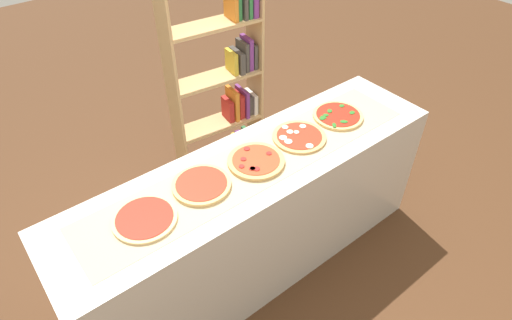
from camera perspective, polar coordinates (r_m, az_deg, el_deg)
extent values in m
plane|color=#4C2D19|center=(3.04, 0.00, -13.23)|extent=(12.00, 12.00, 0.00)
cube|color=beige|center=(2.70, 0.00, -7.58)|extent=(2.36, 0.60, 0.89)
cube|color=tan|center=(2.38, 0.00, -0.35)|extent=(2.04, 0.39, 0.00)
cylinder|color=#E5C17F|center=(2.14, -14.45, -7.56)|extent=(0.31, 0.31, 0.01)
cylinder|color=#AD2314|center=(2.13, -14.49, -7.40)|extent=(0.27, 0.27, 0.00)
cylinder|color=#DBB26B|center=(2.25, -7.21, -3.27)|extent=(0.31, 0.31, 0.02)
cylinder|color=red|center=(2.24, -7.24, -3.06)|extent=(0.27, 0.27, 0.00)
cylinder|color=tan|center=(2.37, -0.01, -0.13)|extent=(0.32, 0.32, 0.02)
cylinder|color=red|center=(2.37, -0.01, 0.08)|extent=(0.26, 0.26, 0.00)
cylinder|color=maroon|center=(2.30, -0.44, -1.12)|extent=(0.03, 0.03, 0.00)
cylinder|color=maroon|center=(2.30, 0.09, -1.17)|extent=(0.03, 0.03, 0.00)
cylinder|color=maroon|center=(2.40, 1.73, 0.89)|extent=(0.03, 0.03, 0.00)
cylinder|color=maroon|center=(2.30, -0.52, -1.12)|extent=(0.03, 0.03, 0.00)
cylinder|color=maroon|center=(2.43, -1.22, 1.50)|extent=(0.04, 0.04, 0.00)
cylinder|color=maroon|center=(2.36, -1.67, 0.14)|extent=(0.03, 0.03, 0.00)
cylinder|color=maroon|center=(2.32, -1.89, -0.86)|extent=(0.03, 0.03, 0.00)
cylinder|color=tan|center=(2.56, 5.73, 3.06)|extent=(0.32, 0.32, 0.02)
cylinder|color=red|center=(2.56, 5.74, 3.22)|extent=(0.27, 0.27, 0.00)
cylinder|color=#EFE5CC|center=(2.53, 3.60, 2.95)|extent=(0.05, 0.05, 0.00)
cylinder|color=#EFE5CC|center=(2.63, 6.20, 4.46)|extent=(0.04, 0.04, 0.00)
cylinder|color=#EFE5CC|center=(2.57, 4.49, 3.73)|extent=(0.04, 0.04, 0.00)
cylinder|color=#EFE5CC|center=(2.61, 3.86, 4.34)|extent=(0.04, 0.04, 0.00)
cylinder|color=#EFE5CC|center=(2.57, 5.36, 3.68)|extent=(0.03, 0.03, 0.00)
cylinder|color=#EFE5CC|center=(2.50, 4.30, 2.45)|extent=(0.05, 0.05, 0.00)
cylinder|color=#EFE5CC|center=(2.48, 7.09, 1.85)|extent=(0.04, 0.04, 0.00)
cylinder|color=#DBB26B|center=(2.77, 10.77, 5.77)|extent=(0.31, 0.31, 0.02)
cylinder|color=#AD2314|center=(2.77, 10.79, 5.94)|extent=(0.27, 0.27, 0.00)
ellipsoid|color=#286B23|center=(2.79, 12.59, 6.14)|extent=(0.05, 0.04, 0.00)
ellipsoid|color=#286B23|center=(2.78, 9.71, 6.42)|extent=(0.05, 0.05, 0.00)
ellipsoid|color=#286B23|center=(2.70, 11.55, 5.00)|extent=(0.06, 0.06, 0.00)
ellipsoid|color=#286B23|center=(2.71, 8.72, 5.45)|extent=(0.04, 0.04, 0.00)
ellipsoid|color=#286B23|center=(2.74, 9.22, 5.90)|extent=(0.04, 0.05, 0.00)
ellipsoid|color=#286B23|center=(2.85, 11.27, 7.05)|extent=(0.04, 0.04, 0.00)
ellipsoid|color=#286B23|center=(2.66, 10.30, 4.56)|extent=(0.05, 0.05, 0.00)
ellipsoid|color=#286B23|center=(2.72, 8.92, 5.62)|extent=(0.04, 0.05, 0.00)
cube|color=tan|center=(3.44, -0.14, 12.31)|extent=(0.04, 0.23, 1.66)
cube|color=tan|center=(3.18, -10.96, 8.94)|extent=(0.04, 0.23, 1.66)
cube|color=tan|center=(3.77, -4.61, -0.15)|extent=(0.70, 0.30, 0.02)
cube|color=#753384|center=(3.82, -0.63, 2.46)|extent=(0.05, 0.15, 0.16)
cube|color=#2D753D|center=(3.79, -1.16, 2.62)|extent=(0.05, 0.15, 0.22)
cube|color=#753384|center=(3.78, -1.85, 2.14)|extent=(0.06, 0.18, 0.19)
cube|color=gold|center=(3.76, -2.51, 1.90)|extent=(0.04, 0.16, 0.19)
cube|color=tan|center=(3.51, -4.96, 4.93)|extent=(0.70, 0.30, 0.02)
cube|color=silver|center=(3.58, -0.63, 7.75)|extent=(0.05, 0.17, 0.18)
cube|color=#47423D|center=(3.57, -1.20, 7.50)|extent=(0.05, 0.13, 0.17)
cube|color=#753384|center=(3.53, -1.81, 7.74)|extent=(0.05, 0.19, 0.23)
cube|color=#B22823|center=(3.52, -2.37, 7.36)|extent=(0.06, 0.15, 0.21)
cube|color=orange|center=(3.49, -3.11, 7.48)|extent=(0.05, 0.18, 0.26)
cube|color=#B22823|center=(3.49, -3.75, 6.73)|extent=(0.05, 0.15, 0.18)
cube|color=tan|center=(3.29, -5.36, 10.74)|extent=(0.70, 0.30, 0.02)
cube|color=#47423D|center=(3.38, -0.65, 13.75)|extent=(0.04, 0.16, 0.19)
cube|color=#753384|center=(3.35, -1.22, 14.01)|extent=(0.05, 0.15, 0.25)
cube|color=#47423D|center=(3.34, -1.79, 13.67)|extent=(0.05, 0.16, 0.23)
cube|color=#47423D|center=(3.33, -2.51, 12.99)|extent=(0.06, 0.19, 0.16)
cube|color=gold|center=(3.31, -3.24, 12.82)|extent=(0.05, 0.15, 0.17)
cube|color=tan|center=(3.11, -5.84, 17.30)|extent=(0.70, 0.30, 0.02)
cube|color=#753384|center=(3.21, -0.79, 20.26)|extent=(0.06, 0.18, 0.19)
cube|color=#2D753D|center=(3.19, -1.44, 20.10)|extent=(0.05, 0.17, 0.19)
cube|color=#47423D|center=(3.18, -2.07, 19.90)|extent=(0.04, 0.18, 0.18)
cube|color=#2D753D|center=(3.15, -2.74, 20.16)|extent=(0.04, 0.14, 0.23)
cube|color=orange|center=(3.14, -3.35, 19.87)|extent=(0.05, 0.17, 0.21)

